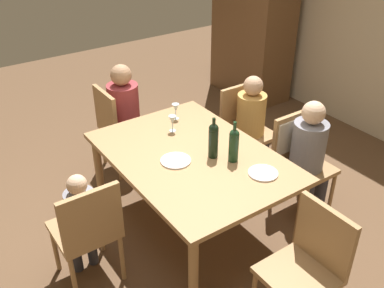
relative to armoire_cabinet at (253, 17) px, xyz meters
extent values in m
plane|color=brown|center=(1.93, -2.33, -1.10)|extent=(10.00, 10.00, 0.00)
cube|color=brown|center=(0.00, 0.00, -0.05)|extent=(1.10, 0.56, 2.10)
cube|color=#A87F51|center=(1.93, -2.33, -0.36)|extent=(1.65, 1.17, 0.04)
cylinder|color=#A87F51|center=(1.17, -2.85, -0.74)|extent=(0.07, 0.07, 0.72)
cylinder|color=#A87F51|center=(2.68, -2.85, -0.74)|extent=(0.07, 0.07, 0.72)
cylinder|color=#A87F51|center=(1.17, -1.82, -0.74)|extent=(0.07, 0.07, 0.72)
cylinder|color=#A87F51|center=(2.68, -1.82, -0.74)|extent=(0.07, 0.07, 0.72)
cylinder|color=#A87F51|center=(2.49, -1.18, -0.88)|extent=(0.04, 0.04, 0.44)
cylinder|color=#A87F51|center=(2.49, -1.56, -0.88)|extent=(0.04, 0.04, 0.44)
cylinder|color=#A87F51|center=(2.11, -1.18, -0.88)|extent=(0.04, 0.04, 0.44)
cylinder|color=#A87F51|center=(2.11, -1.56, -0.88)|extent=(0.04, 0.04, 0.44)
cube|color=#A87F51|center=(2.30, -1.37, -0.64)|extent=(0.44, 0.44, 0.04)
cube|color=#A87F51|center=(2.10, -1.37, -0.40)|extent=(0.04, 0.44, 0.44)
cube|color=beige|center=(2.10, -1.37, -0.38)|extent=(0.07, 0.40, 0.31)
cylinder|color=#A87F51|center=(0.53, -2.14, -0.88)|extent=(0.04, 0.04, 0.44)
cylinder|color=#A87F51|center=(0.91, -2.14, -0.88)|extent=(0.04, 0.04, 0.44)
cylinder|color=#A87F51|center=(0.53, -2.52, -0.88)|extent=(0.04, 0.04, 0.44)
cylinder|color=#A87F51|center=(0.91, -2.52, -0.88)|extent=(0.04, 0.04, 0.44)
cube|color=#A87F51|center=(0.72, -2.33, -0.64)|extent=(0.44, 0.44, 0.04)
cube|color=#A87F51|center=(0.72, -2.53, -0.40)|extent=(0.44, 0.04, 0.44)
cylinder|color=#A87F51|center=(1.74, -1.18, -0.88)|extent=(0.04, 0.04, 0.44)
cylinder|color=#A87F51|center=(1.74, -1.56, -0.88)|extent=(0.04, 0.04, 0.44)
cylinder|color=#A87F51|center=(1.36, -1.18, -0.88)|extent=(0.04, 0.04, 0.44)
cylinder|color=#A87F51|center=(1.36, -1.56, -0.88)|extent=(0.04, 0.04, 0.44)
cube|color=#A87F51|center=(1.55, -1.37, -0.64)|extent=(0.44, 0.44, 0.04)
cube|color=#A87F51|center=(1.35, -1.37, -0.40)|extent=(0.04, 0.44, 0.44)
cylinder|color=#A87F51|center=(1.74, -3.49, -0.88)|extent=(0.04, 0.04, 0.44)
cylinder|color=#A87F51|center=(1.74, -3.11, -0.88)|extent=(0.04, 0.04, 0.44)
cylinder|color=#A87F51|center=(2.12, -3.49, -0.88)|extent=(0.04, 0.04, 0.44)
cylinder|color=#A87F51|center=(2.12, -3.11, -0.88)|extent=(0.04, 0.04, 0.44)
cube|color=#A87F51|center=(1.93, -3.30, -0.64)|extent=(0.44, 0.44, 0.04)
cube|color=#A87F51|center=(2.13, -3.30, -0.40)|extent=(0.04, 0.44, 0.44)
cylinder|color=#A87F51|center=(2.94, -2.14, -0.88)|extent=(0.04, 0.04, 0.44)
cube|color=#A87F51|center=(3.13, -2.33, -0.64)|extent=(0.44, 0.44, 0.04)
cube|color=#A87F51|center=(3.13, -2.13, -0.40)|extent=(0.44, 0.04, 0.44)
cylinder|color=#33333D|center=(2.44, -1.28, -0.87)|extent=(0.11, 0.11, 0.46)
cylinder|color=#33333D|center=(2.44, -1.46, -0.87)|extent=(0.11, 0.11, 0.46)
cylinder|color=gray|center=(2.30, -1.37, -0.41)|extent=(0.30, 0.30, 0.46)
sphere|color=beige|center=(2.30, -1.37, -0.08)|extent=(0.20, 0.20, 0.20)
cylinder|color=#33333D|center=(0.63, -2.19, -0.87)|extent=(0.11, 0.11, 0.46)
cylinder|color=#33333D|center=(0.81, -2.19, -0.87)|extent=(0.11, 0.11, 0.46)
cylinder|color=#9E383D|center=(0.72, -2.33, -0.40)|extent=(0.31, 0.31, 0.48)
sphere|color=tan|center=(0.72, -2.33, -0.05)|extent=(0.21, 0.21, 0.21)
cylinder|color=#33333D|center=(1.69, -1.28, -0.87)|extent=(0.10, 0.10, 0.46)
cylinder|color=#33333D|center=(1.69, -1.46, -0.87)|extent=(0.10, 0.10, 0.46)
cylinder|color=tan|center=(1.55, -1.37, -0.42)|extent=(0.28, 0.28, 0.44)
sphere|color=tan|center=(1.55, -1.37, -0.11)|extent=(0.19, 0.19, 0.19)
cylinder|color=#33333D|center=(1.82, -3.36, -0.87)|extent=(0.08, 0.08, 0.46)
cylinder|color=#33333D|center=(1.82, -3.23, -0.87)|extent=(0.08, 0.08, 0.46)
cylinder|color=gray|center=(1.93, -3.30, -0.47)|extent=(0.22, 0.22, 0.33)
sphere|color=beige|center=(1.93, -3.30, -0.23)|extent=(0.14, 0.14, 0.14)
cylinder|color=#19381E|center=(2.18, -2.12, -0.23)|extent=(0.08, 0.08, 0.22)
sphere|color=#19381E|center=(2.18, -2.12, -0.10)|extent=(0.08, 0.08, 0.08)
cylinder|color=#19381E|center=(2.18, -2.12, -0.04)|extent=(0.03, 0.03, 0.10)
cylinder|color=black|center=(2.04, -2.21, -0.22)|extent=(0.08, 0.08, 0.24)
sphere|color=black|center=(2.04, -2.21, -0.08)|extent=(0.08, 0.08, 0.08)
cylinder|color=black|center=(2.04, -2.21, -0.03)|extent=(0.03, 0.03, 0.08)
cylinder|color=silver|center=(1.51, -2.25, -0.34)|extent=(0.06, 0.06, 0.00)
cylinder|color=silver|center=(1.51, -2.25, -0.30)|extent=(0.01, 0.01, 0.07)
cone|color=silver|center=(1.51, -2.25, -0.23)|extent=(0.07, 0.07, 0.07)
cylinder|color=silver|center=(1.33, -2.10, -0.34)|extent=(0.06, 0.06, 0.00)
cylinder|color=silver|center=(1.33, -2.10, -0.30)|extent=(0.01, 0.01, 0.07)
cone|color=silver|center=(1.33, -2.10, -0.23)|extent=(0.07, 0.07, 0.07)
cylinder|color=white|center=(2.45, -2.05, -0.33)|extent=(0.23, 0.23, 0.01)
cylinder|color=white|center=(1.93, -2.49, -0.33)|extent=(0.24, 0.24, 0.01)
camera|label=1|loc=(4.38, -4.03, 1.56)|focal=41.10mm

